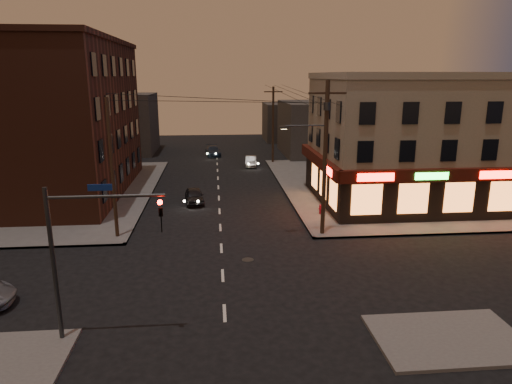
{
  "coord_description": "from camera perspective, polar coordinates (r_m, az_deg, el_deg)",
  "views": [
    {
      "loc": [
        -0.29,
        -22.65,
        10.43
      ],
      "look_at": [
        2.3,
        5.42,
        3.2
      ],
      "focal_mm": 32.0,
      "sensor_mm": 36.0,
      "label": 1
    }
  ],
  "objects": [
    {
      "name": "bg_building_ne_a",
      "position": [
        62.69,
        8.03,
        7.9
      ],
      "size": [
        10.0,
        12.0,
        7.0
      ],
      "primitive_type": "cube",
      "color": "#3F3D3A",
      "rests_on": "ground"
    },
    {
      "name": "utility_pole_far",
      "position": [
        55.41,
        2.14,
        8.38
      ],
      "size": [
        0.26,
        0.26,
        9.0
      ],
      "primitive_type": "cylinder",
      "color": "#382619",
      "rests_on": "sidewalk_ne"
    },
    {
      "name": "utility_pole_main",
      "position": [
        29.66,
        8.44,
        5.17
      ],
      "size": [
        4.2,
        0.44,
        10.0
      ],
      "color": "#382619",
      "rests_on": "sidewalk_ne"
    },
    {
      "name": "utility_pole_west",
      "position": [
        30.42,
        -17.54,
        2.76
      ],
      "size": [
        0.24,
        0.24,
        9.0
      ],
      "primitive_type": "cylinder",
      "color": "#382619",
      "rests_on": "sidewalk_nw"
    },
    {
      "name": "bg_building_ne_b",
      "position": [
        76.02,
        4.12,
        8.73
      ],
      "size": [
        8.0,
        8.0,
        6.0
      ],
      "primitive_type": "cube",
      "color": "#3F3D3A",
      "rests_on": "ground"
    },
    {
      "name": "bg_building_nw",
      "position": [
        66.2,
        -16.48,
        8.23
      ],
      "size": [
        9.0,
        10.0,
        8.0
      ],
      "primitive_type": "cube",
      "color": "#3F3D3A",
      "rests_on": "ground"
    },
    {
      "name": "sidewalk_ne",
      "position": [
        46.65,
        17.97,
        0.84
      ],
      "size": [
        24.0,
        28.0,
        0.15
      ],
      "primitive_type": "cube",
      "color": "#514F4C",
      "rests_on": "ground"
    },
    {
      "name": "pizza_building",
      "position": [
        39.88,
        18.9,
        6.29
      ],
      "size": [
        15.85,
        12.85,
        10.5
      ],
      "color": "tan",
      "rests_on": "sidewalk_ne"
    },
    {
      "name": "traffic_signal",
      "position": [
        18.92,
        -21.26,
        -6.0
      ],
      "size": [
        4.49,
        0.32,
        6.47
      ],
      "color": "#333538",
      "rests_on": "ground"
    },
    {
      "name": "sedan_mid",
      "position": [
        53.92,
        -0.64,
        3.88
      ],
      "size": [
        1.54,
        3.72,
        1.2
      ],
      "primitive_type": "imported",
      "rotation": [
        0.0,
        0.0,
        -0.07
      ],
      "color": "slate",
      "rests_on": "ground"
    },
    {
      "name": "ground",
      "position": [
        24.94,
        -4.18,
        -10.38
      ],
      "size": [
        120.0,
        120.0,
        0.0
      ],
      "primitive_type": "plane",
      "color": "black",
      "rests_on": "ground"
    },
    {
      "name": "sedan_near",
      "position": [
        38.55,
        -7.72,
        -0.48
      ],
      "size": [
        1.86,
        3.81,
        1.25
      ],
      "primitive_type": "imported",
      "rotation": [
        0.0,
        0.0,
        0.1
      ],
      "color": "black",
      "rests_on": "ground"
    },
    {
      "name": "sedan_far",
      "position": [
        61.3,
        -5.39,
        5.13
      ],
      "size": [
        2.22,
        4.58,
        1.28
      ],
      "primitive_type": "imported",
      "rotation": [
        0.0,
        0.0,
        0.1
      ],
      "color": "#1B2636",
      "rests_on": "ground"
    },
    {
      "name": "fire_hydrant",
      "position": [
        35.13,
        8.08,
        -2.08
      ],
      "size": [
        0.34,
        0.34,
        0.76
      ],
      "rotation": [
        0.0,
        0.0,
        0.42
      ],
      "color": "maroon",
      "rests_on": "sidewalk_ne"
    },
    {
      "name": "sidewalk_nw",
      "position": [
        46.43,
        -27.52,
        -0.16
      ],
      "size": [
        24.0,
        28.0,
        0.15
      ],
      "primitive_type": "cube",
      "color": "#514F4C",
      "rests_on": "ground"
    },
    {
      "name": "brick_apartment",
      "position": [
        44.17,
        -24.27,
        8.22
      ],
      "size": [
        12.0,
        20.0,
        13.0
      ],
      "primitive_type": "cube",
      "color": "#4B2518",
      "rests_on": "sidewalk_nw"
    }
  ]
}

